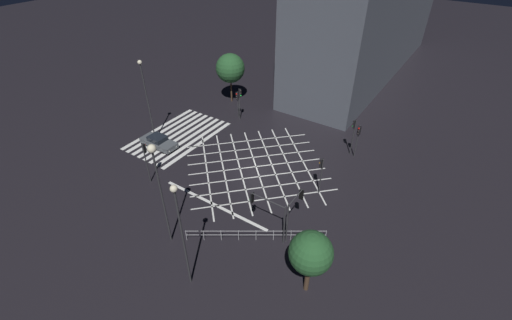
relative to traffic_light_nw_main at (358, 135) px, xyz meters
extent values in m
plane|color=black|center=(7.22, -7.68, -2.68)|extent=(200.00, 200.00, 0.00)
cube|color=silver|center=(7.22, -15.39, -2.68)|extent=(11.20, 0.50, 0.01)
cube|color=silver|center=(7.22, -16.29, -2.68)|extent=(11.20, 0.50, 0.01)
cube|color=silver|center=(7.22, -17.19, -2.68)|extent=(11.20, 0.50, 0.01)
cube|color=silver|center=(7.22, -18.09, -2.68)|extent=(11.20, 0.50, 0.01)
cube|color=silver|center=(7.22, -18.99, -2.68)|extent=(11.20, 0.50, 0.01)
cube|color=silver|center=(7.22, -19.89, -2.68)|extent=(11.20, 0.50, 0.01)
cube|color=silver|center=(7.22, -20.79, -2.68)|extent=(11.20, 0.50, 0.01)
cube|color=silver|center=(7.22, -21.69, -2.68)|extent=(11.20, 0.50, 0.01)
cube|color=silver|center=(10.74, -11.20, -2.68)|extent=(9.78, 9.78, 0.01)
cube|color=silver|center=(3.70, -11.20, -2.68)|extent=(9.78, 9.78, 0.01)
cube|color=silver|center=(9.57, -10.03, -2.68)|extent=(9.78, 9.78, 0.01)
cube|color=silver|center=(4.87, -10.03, -2.68)|extent=(9.78, 9.78, 0.01)
cube|color=silver|center=(8.39, -8.85, -2.68)|extent=(9.78, 9.78, 0.01)
cube|color=silver|center=(6.05, -8.85, -2.68)|extent=(9.78, 9.78, 0.01)
cube|color=silver|center=(7.22, -7.68, -2.68)|extent=(9.78, 9.78, 0.01)
cube|color=silver|center=(7.22, -7.68, -2.68)|extent=(9.78, 9.78, 0.01)
cube|color=silver|center=(6.05, -6.51, -2.68)|extent=(9.78, 9.78, 0.01)
cube|color=silver|center=(8.39, -6.51, -2.68)|extent=(9.78, 9.78, 0.01)
cube|color=silver|center=(4.87, -5.33, -2.68)|extent=(9.78, 9.78, 0.01)
cube|color=silver|center=(9.57, -5.33, -2.68)|extent=(9.78, 9.78, 0.01)
cube|color=silver|center=(3.70, -4.16, -2.68)|extent=(9.78, 9.78, 0.01)
cube|color=silver|center=(10.74, -4.16, -2.68)|extent=(9.78, 9.78, 0.01)
cube|color=silver|center=(13.94, -7.68, -2.68)|extent=(0.30, 11.20, 0.01)
cube|color=black|center=(-42.27, -12.71, -0.68)|extent=(1.40, 0.06, 1.80)
cube|color=black|center=(-38.67, -12.71, -0.68)|extent=(1.40, 0.06, 1.80)
cube|color=beige|center=(-35.06, -12.71, -0.68)|extent=(1.40, 0.06, 1.80)
cube|color=black|center=(-31.46, -12.71, -0.68)|extent=(1.40, 0.06, 1.80)
cube|color=black|center=(-27.85, -12.71, -0.68)|extent=(1.40, 0.06, 1.80)
cube|color=beige|center=(-24.25, -12.71, -0.68)|extent=(1.40, 0.06, 1.80)
cube|color=black|center=(-20.64, -12.71, -0.68)|extent=(1.40, 0.06, 1.80)
cube|color=black|center=(-17.04, -12.71, -0.68)|extent=(1.40, 0.06, 1.80)
cube|color=black|center=(-13.43, -12.71, -0.68)|extent=(1.40, 0.06, 1.80)
cube|color=beige|center=(-9.83, -12.71, -0.68)|extent=(1.40, 0.06, 1.80)
cube|color=beige|center=(-6.22, -12.71, -0.68)|extent=(1.40, 0.06, 1.80)
cube|color=black|center=(-42.27, -12.71, 2.92)|extent=(1.40, 0.06, 1.80)
cube|color=black|center=(-38.67, -12.71, 2.92)|extent=(1.40, 0.06, 1.80)
cube|color=black|center=(-35.06, -12.71, 2.92)|extent=(1.40, 0.06, 1.80)
cube|color=beige|center=(-31.46, -12.71, 2.92)|extent=(1.40, 0.06, 1.80)
cube|color=black|center=(-27.85, -12.71, 2.92)|extent=(1.40, 0.06, 1.80)
cube|color=beige|center=(-24.25, -12.71, 2.92)|extent=(1.40, 0.06, 1.80)
cube|color=black|center=(-20.64, -12.71, 2.92)|extent=(1.40, 0.06, 1.80)
cube|color=beige|center=(-17.04, -12.71, 2.92)|extent=(1.40, 0.06, 1.80)
cube|color=black|center=(-13.43, -12.71, 2.92)|extent=(1.40, 0.06, 1.80)
cube|color=beige|center=(-9.83, -12.71, 2.92)|extent=(1.40, 0.06, 1.80)
cube|color=beige|center=(-6.22, -12.71, 2.92)|extent=(1.40, 0.06, 1.80)
cube|color=beige|center=(-27.85, -12.71, 6.52)|extent=(1.40, 0.06, 1.80)
cube|color=black|center=(-24.25, -12.71, 6.52)|extent=(1.40, 0.06, 1.80)
cube|color=black|center=(-20.64, -12.71, 6.52)|extent=(1.40, 0.06, 1.80)
cube|color=beige|center=(-17.04, -12.71, 6.52)|extent=(1.40, 0.06, 1.80)
cube|color=black|center=(-13.43, -12.71, 6.52)|extent=(1.40, 0.06, 1.80)
cube|color=black|center=(-9.83, -12.71, 6.52)|extent=(1.40, 0.06, 1.80)
cube|color=black|center=(-6.22, -12.71, 6.52)|extent=(1.40, 0.06, 1.80)
cube|color=black|center=(-6.22, -12.71, 10.12)|extent=(1.40, 0.06, 1.80)
cylinder|color=#2D2D30|center=(-0.09, 0.00, -0.81)|extent=(0.11, 0.11, 3.74)
cube|color=black|center=(0.04, 0.00, 0.56)|extent=(0.16, 0.28, 0.90)
sphere|color=red|center=(0.16, 0.00, 0.86)|extent=(0.18, 0.18, 0.18)
sphere|color=black|center=(0.16, 0.00, 0.56)|extent=(0.18, 0.18, 0.18)
sphere|color=black|center=(0.16, 0.00, 0.26)|extent=(0.18, 0.18, 0.18)
cube|color=black|center=(-0.05, 0.00, 0.56)|extent=(0.02, 0.36, 0.98)
cylinder|color=#2D2D30|center=(14.84, -14.84, -0.52)|extent=(0.11, 0.11, 4.32)
cube|color=black|center=(14.71, -14.84, 1.14)|extent=(0.16, 0.28, 0.90)
sphere|color=red|center=(14.59, -14.84, 1.44)|extent=(0.18, 0.18, 0.18)
sphere|color=black|center=(14.59, -14.84, 1.14)|extent=(0.18, 0.18, 0.18)
sphere|color=black|center=(14.59, -14.84, 0.84)|extent=(0.18, 0.18, 0.18)
cube|color=black|center=(14.80, -14.84, 1.14)|extent=(0.02, 0.36, 0.98)
cylinder|color=#2D2D30|center=(-0.26, -0.51, -0.60)|extent=(0.11, 0.11, 4.15)
cube|color=black|center=(-0.26, -0.65, 0.97)|extent=(0.28, 0.16, 0.90)
sphere|color=black|center=(-0.26, -0.76, 1.27)|extent=(0.18, 0.18, 0.18)
sphere|color=black|center=(-0.26, -0.76, 0.97)|extent=(0.18, 0.18, 0.18)
sphere|color=green|center=(-0.26, -0.76, 0.67)|extent=(0.18, 0.18, 0.18)
cube|color=black|center=(-0.26, -0.56, 0.97)|extent=(0.36, 0.02, 0.98)
cylinder|color=#2D2D30|center=(0.22, -14.74, -0.59)|extent=(0.11, 0.11, 4.18)
cube|color=black|center=(0.22, -14.60, 1.00)|extent=(0.28, 0.16, 0.90)
sphere|color=black|center=(0.22, -14.49, 1.30)|extent=(0.18, 0.18, 0.18)
sphere|color=black|center=(0.22, -14.49, 1.00)|extent=(0.18, 0.18, 0.18)
sphere|color=green|center=(0.22, -14.49, 0.70)|extent=(0.18, 0.18, 0.18)
cube|color=black|center=(0.22, -14.69, 1.00)|extent=(0.36, 0.02, 0.98)
cylinder|color=#2D2D30|center=(-0.23, -15.30, -0.94)|extent=(0.11, 0.11, 3.49)
cube|color=black|center=(-0.09, -15.30, 0.31)|extent=(0.16, 0.28, 0.90)
sphere|color=red|center=(0.02, -15.30, 0.61)|extent=(0.18, 0.18, 0.18)
sphere|color=black|center=(0.02, -15.30, 0.31)|extent=(0.18, 0.18, 0.18)
sphere|color=black|center=(0.02, -15.30, 0.01)|extent=(0.18, 0.18, 0.18)
cube|color=black|center=(-0.18, -15.30, 0.31)|extent=(0.02, 0.36, 0.98)
cylinder|color=#2D2D30|center=(7.29, -0.63, -0.79)|extent=(0.11, 0.11, 3.79)
cube|color=black|center=(7.29, -0.76, 0.61)|extent=(0.28, 0.16, 0.90)
sphere|color=black|center=(7.29, -0.88, 0.91)|extent=(0.18, 0.18, 0.18)
sphere|color=orange|center=(7.29, -0.88, 0.61)|extent=(0.18, 0.18, 0.18)
sphere|color=black|center=(7.29, -0.88, 0.31)|extent=(0.18, 0.18, 0.18)
cube|color=black|center=(7.29, -0.67, 0.61)|extent=(0.36, 0.02, 0.98)
cylinder|color=#2D2D30|center=(14.11, -0.28, -0.67)|extent=(0.11, 0.11, 4.02)
cylinder|color=#2D2D30|center=(13.04, -0.28, 1.19)|extent=(2.13, 0.09, 0.09)
cube|color=black|center=(11.98, -0.28, 0.74)|extent=(0.16, 0.28, 0.90)
sphere|color=black|center=(11.86, -0.28, 1.04)|extent=(0.18, 0.18, 0.18)
sphere|color=black|center=(11.86, -0.28, 0.74)|extent=(0.18, 0.18, 0.18)
sphere|color=green|center=(11.86, -0.28, 0.44)|extent=(0.18, 0.18, 0.18)
cube|color=black|center=(12.07, -0.28, 0.74)|extent=(0.02, 0.36, 0.98)
cylinder|color=#2D2D30|center=(14.33, -0.40, -0.73)|extent=(0.11, 0.11, 3.89)
cylinder|color=#2D2D30|center=(14.33, -1.87, 1.06)|extent=(0.09, 2.95, 0.09)
cube|color=black|center=(14.33, -3.35, 0.61)|extent=(0.28, 0.16, 0.90)
sphere|color=black|center=(14.33, -3.46, 0.91)|extent=(0.18, 0.18, 0.18)
sphere|color=black|center=(14.33, -3.46, 0.61)|extent=(0.18, 0.18, 0.18)
sphere|color=green|center=(14.33, -3.46, 0.31)|extent=(0.18, 0.18, 0.18)
cube|color=black|center=(14.33, -3.26, 0.61)|extent=(0.36, 0.02, 0.98)
cylinder|color=#2D2D30|center=(9.28, -20.16, 1.77)|extent=(0.14, 0.14, 8.91)
sphere|color=#F4EAC6|center=(9.28, -20.16, 6.36)|extent=(0.45, 0.45, 0.45)
cylinder|color=#2D2D30|center=(18.98, -7.96, 1.59)|extent=(0.14, 0.14, 8.54)
sphere|color=#F4EAC6|center=(18.98, -7.96, 6.04)|extent=(0.61, 0.61, 0.61)
cylinder|color=#2D2D30|center=(20.95, -4.08, 1.55)|extent=(0.14, 0.14, 8.46)
sphere|color=#F4EAC6|center=(20.95, -4.08, 5.91)|extent=(0.45, 0.45, 0.45)
cylinder|color=#473323|center=(16.97, 2.92, -1.33)|extent=(0.34, 0.34, 2.70)
sphere|color=#235128|center=(16.97, 2.92, 1.10)|extent=(2.87, 2.87, 2.87)
cylinder|color=#473323|center=(-3.45, -18.78, -1.04)|extent=(0.21, 0.21, 3.28)
sphere|color=#235128|center=(-3.45, -18.78, 2.01)|extent=(3.76, 3.76, 3.76)
cube|color=#474C51|center=(10.02, -18.71, -2.19)|extent=(1.71, 4.32, 0.57)
cube|color=black|center=(10.02, -18.81, -1.67)|extent=(1.50, 1.82, 0.49)
sphere|color=white|center=(9.49, -16.60, -2.26)|extent=(0.16, 0.16, 0.16)
sphere|color=white|center=(10.55, -16.60, -2.26)|extent=(0.16, 0.16, 0.16)
cylinder|color=black|center=(9.29, -17.37, -2.35)|extent=(0.20, 0.67, 0.67)
cylinder|color=black|center=(10.75, -17.37, -2.35)|extent=(0.20, 0.67, 0.67)
cylinder|color=black|center=(9.29, -20.05, -2.35)|extent=(0.20, 0.67, 0.67)
cylinder|color=black|center=(10.75, -20.05, -2.35)|extent=(0.20, 0.67, 0.67)
cylinder|color=#B7B7BC|center=(18.30, -6.90, -2.15)|extent=(0.05, 0.05, 1.05)
cylinder|color=#B7B7BC|center=(17.55, -5.76, -2.15)|extent=(0.05, 0.05, 1.05)
cylinder|color=#B7B7BC|center=(16.79, -4.62, -2.15)|extent=(0.05, 0.05, 1.05)
cylinder|color=#B7B7BC|center=(16.03, -3.48, -2.15)|extent=(0.05, 0.05, 1.05)
cylinder|color=#B7B7BC|center=(15.27, -2.33, -2.15)|extent=(0.05, 0.05, 1.05)
cylinder|color=#B7B7BC|center=(14.51, -1.19, -2.15)|extent=(0.05, 0.05, 1.05)
cylinder|color=#B7B7BC|center=(13.75, -0.05, -2.15)|extent=(0.05, 0.05, 1.05)
cylinder|color=#B7B7BC|center=(13.00, 1.09, -2.15)|extent=(0.05, 0.05, 1.05)
cylinder|color=#B7B7BC|center=(12.24, 2.24, -2.15)|extent=(0.05, 0.05, 1.05)
cylinder|color=#B7B7BC|center=(15.27, -2.33, -1.67)|extent=(6.10, 9.16, 0.04)
cylinder|color=#B7B7BC|center=(15.27, -2.33, -2.10)|extent=(6.10, 9.16, 0.04)
camera|label=1|loc=(30.47, 7.76, 18.37)|focal=24.00mm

